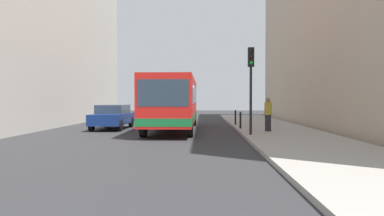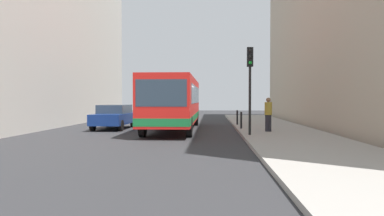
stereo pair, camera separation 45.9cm
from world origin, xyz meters
The scene contains 9 objects.
ground_plane centered at (0.00, 0.00, 0.00)m, with size 80.00×80.00×0.00m, color #2D2D30.
sidewalk centered at (5.40, 0.00, 0.07)m, with size 4.40×40.00×0.15m, color #9E9991.
building_left centered at (-11.50, 4.00, 7.76)m, with size 7.00×32.00×15.51m, color #BCB7AD.
bus centered at (-0.44, 2.22, 1.73)m, with size 2.55×11.02×3.00m.
car_beside_bus centered at (-4.22, 2.86, 0.78)m, with size 1.92×4.43×1.48m.
traffic_light centered at (3.55, -2.01, 3.01)m, with size 0.28×0.33×4.10m.
bollard_near centered at (3.45, 1.66, 0.62)m, with size 0.11×0.11×0.95m, color black.
bollard_mid centered at (3.45, 4.83, 0.62)m, with size 0.11×0.11×0.95m, color black.
pedestrian_near_signal centered at (4.70, -0.09, 1.03)m, with size 0.38×0.38×1.76m.
Camera 1 is at (1.28, -19.13, 1.82)m, focal length 33.94 mm.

